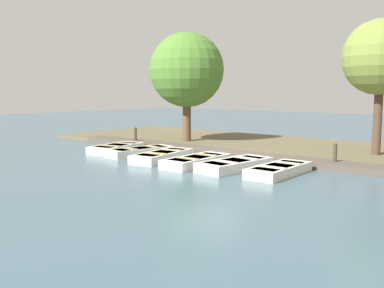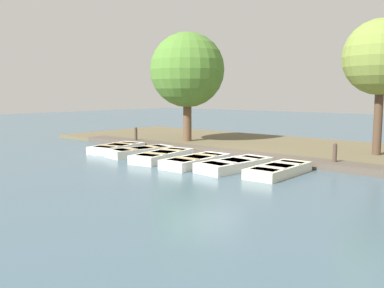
% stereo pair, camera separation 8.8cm
% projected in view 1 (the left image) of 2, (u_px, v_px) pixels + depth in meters
% --- Properties ---
extents(ground_plane, '(80.00, 80.00, 0.00)m').
position_uv_depth(ground_plane, '(207.00, 160.00, 16.81)').
color(ground_plane, '#425B6B').
extents(shore_bank, '(8.00, 24.00, 0.17)m').
position_uv_depth(shore_bank, '(271.00, 146.00, 20.59)').
color(shore_bank, brown).
rests_on(shore_bank, ground_plane).
extents(dock_walkway, '(1.10, 17.81, 0.25)m').
position_uv_depth(dock_walkway, '(228.00, 153.00, 17.85)').
color(dock_walkway, '#51473D').
rests_on(dock_walkway, ground_plane).
extents(rowboat_0, '(2.86, 1.71, 0.34)m').
position_uv_depth(rowboat_0, '(117.00, 148.00, 19.29)').
color(rowboat_0, silver).
rests_on(rowboat_0, ground_plane).
extents(rowboat_1, '(2.98, 1.45, 0.35)m').
position_uv_depth(rowboat_1, '(141.00, 151.00, 18.12)').
color(rowboat_1, beige).
rests_on(rowboat_1, ground_plane).
extents(rowboat_2, '(3.16, 1.58, 0.36)m').
position_uv_depth(rowboat_2, '(163.00, 156.00, 16.85)').
color(rowboat_2, beige).
rests_on(rowboat_2, ground_plane).
extents(rowboat_3, '(2.91, 1.17, 0.35)m').
position_uv_depth(rowboat_3, '(196.00, 161.00, 15.62)').
color(rowboat_3, silver).
rests_on(rowboat_3, ground_plane).
extents(rowboat_4, '(3.05, 1.43, 0.36)m').
position_uv_depth(rowboat_4, '(235.00, 164.00, 14.83)').
color(rowboat_4, silver).
rests_on(rowboat_4, ground_plane).
extents(rowboat_5, '(2.77, 1.11, 0.34)m').
position_uv_depth(rowboat_5, '(279.00, 170.00, 13.89)').
color(rowboat_5, beige).
rests_on(rowboat_5, ground_plane).
extents(mooring_post_near, '(0.14, 0.14, 0.92)m').
position_uv_depth(mooring_post_near, '(135.00, 136.00, 21.54)').
color(mooring_post_near, '#47382D').
rests_on(mooring_post_near, ground_plane).
extents(mooring_post_far, '(0.14, 0.14, 0.92)m').
position_uv_depth(mooring_post_far, '(335.00, 156.00, 14.95)').
color(mooring_post_far, '#47382D').
rests_on(mooring_post_far, ground_plane).
extents(park_tree_far_left, '(3.77, 3.77, 5.67)m').
position_uv_depth(park_tree_far_left, '(187.00, 70.00, 21.58)').
color(park_tree_far_left, brown).
rests_on(park_tree_far_left, ground_plane).
extents(park_tree_left, '(2.98, 2.98, 5.53)m').
position_uv_depth(park_tree_left, '(381.00, 58.00, 16.74)').
color(park_tree_left, '#4C3828').
rests_on(park_tree_left, ground_plane).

